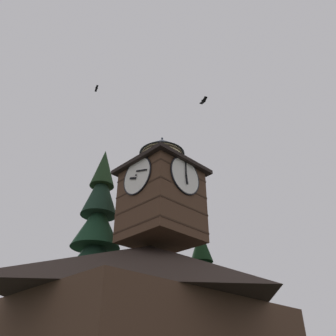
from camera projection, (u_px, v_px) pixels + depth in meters
The scene contains 7 objects.
building_main at pixel (149, 318), 18.36m from camera, with size 14.20×11.35×8.10m.
clock_tower at pixel (162, 193), 21.60m from camera, with size 4.70×4.70×7.52m.
pine_tree_behind at pixel (92, 276), 20.96m from camera, with size 5.36×5.36×15.84m.
pine_tree_aside at pixel (204, 313), 26.13m from camera, with size 6.01×6.01×12.21m.
moon at pixel (90, 252), 49.92m from camera, with size 2.26×2.26×2.26m.
flying_bird_high at pixel (97, 88), 26.04m from camera, with size 0.42×0.74×0.11m.
flying_bird_low at pixel (203, 101), 20.81m from camera, with size 0.45×0.73×0.16m.
Camera 1 is at (14.51, 11.96, 1.71)m, focal length 36.74 mm.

